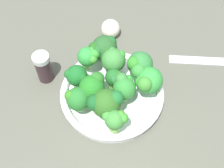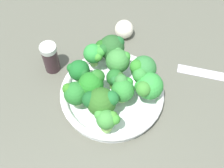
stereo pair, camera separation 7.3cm
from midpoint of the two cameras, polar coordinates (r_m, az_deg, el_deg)
ground_plane at (r=77.89cm, az=-0.57°, el=-4.30°), size 130.00×130.00×2.50cm
bowl at (r=76.38cm, az=-2.71°, el=-2.08°), size 25.46×25.46×3.18cm
broccoli_floret_0 at (r=68.46cm, az=-4.13°, el=-3.68°), size 8.11×6.67×7.42cm
broccoli_floret_1 at (r=72.82cm, az=-2.39°, el=0.85°), size 4.37×4.68×5.66cm
broccoli_floret_2 at (r=70.47cm, az=-9.04°, el=-2.84°), size 6.37×5.46×6.37cm
broccoli_floret_3 at (r=73.56cm, az=2.19°, el=3.23°), size 6.56×6.98×7.57cm
broccoli_floret_4 at (r=70.94cm, az=-0.39°, el=-0.72°), size 5.35×6.00×6.73cm
broccoli_floret_5 at (r=76.23cm, az=-6.99°, el=4.81°), size 5.43×5.19×6.59cm
broccoli_floret_6 at (r=73.67cm, az=-9.24°, el=1.30°), size 5.38×5.11×6.44cm
broccoli_floret_7 at (r=71.93cm, az=3.81°, el=0.25°), size 6.93×6.55×6.92cm
broccoli_floret_8 at (r=70.91cm, az=-6.52°, el=-0.65°), size 7.24×5.92×7.17cm
broccoli_floret_9 at (r=74.92cm, az=-2.46°, el=4.26°), size 6.06×6.12×7.29cm
broccoli_floret_10 at (r=67.03cm, az=-2.51°, el=-6.79°), size 5.34×4.64×6.16cm
broccoli_floret_11 at (r=77.10cm, az=-4.33°, el=6.38°), size 7.31×6.39×7.58cm
garlic_bulb at (r=88.30cm, az=-2.65°, el=9.97°), size 5.25×5.25×5.25cm
pepper_shaker at (r=80.01cm, az=-15.00°, el=2.80°), size 4.17×4.17×8.86cm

